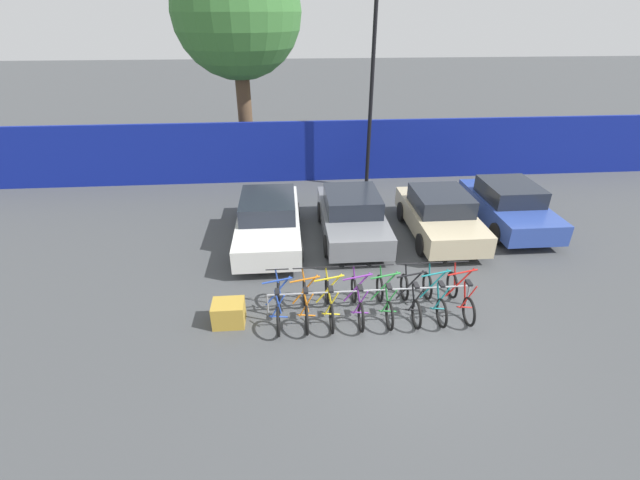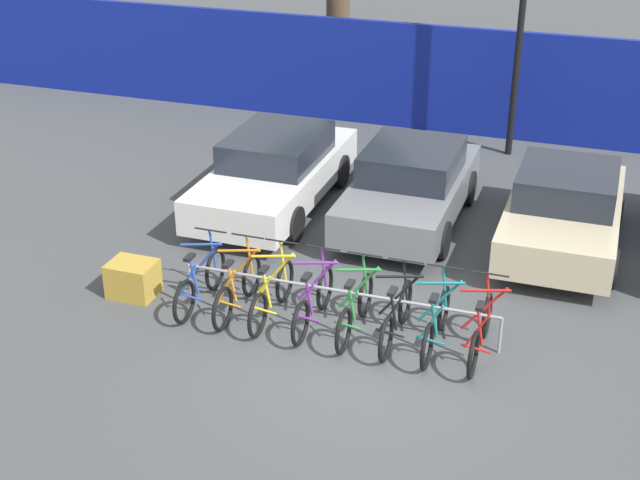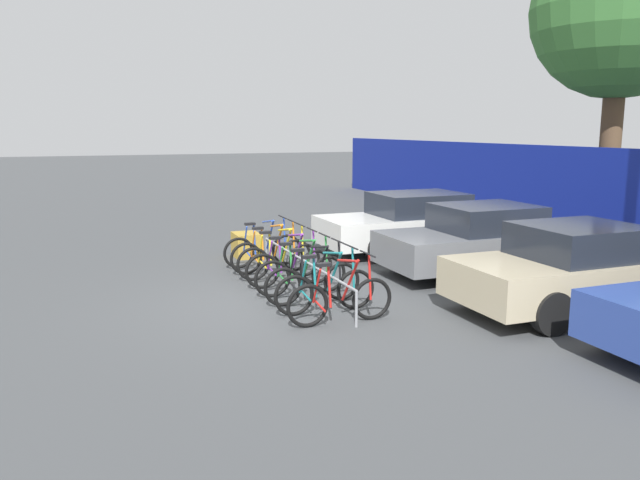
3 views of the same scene
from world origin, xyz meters
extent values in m
plane|color=#424447|center=(0.00, 0.00, 0.00)|extent=(120.00, 120.00, 0.00)
cylinder|color=gray|center=(-0.63, 0.68, 0.55)|extent=(4.70, 0.04, 0.04)
cylinder|color=gray|center=(-2.98, 0.68, 0.28)|extent=(0.04, 0.04, 0.55)
cylinder|color=gray|center=(1.72, 0.68, 0.28)|extent=(0.04, 0.04, 0.55)
torus|color=black|center=(-2.73, 0.00, 0.33)|extent=(0.06, 0.66, 0.66)
torus|color=black|center=(-2.73, 1.05, 0.33)|extent=(0.06, 0.66, 0.66)
cylinder|color=#284CB7|center=(-2.73, 0.68, 0.65)|extent=(0.60, 0.04, 0.76)
cylinder|color=#284CB7|center=(-2.73, 0.63, 0.96)|extent=(0.68, 0.04, 0.16)
cylinder|color=#284CB7|center=(-2.73, 0.35, 0.59)|extent=(0.14, 0.04, 0.63)
cylinder|color=#284CB7|center=(-2.73, 0.15, 0.61)|extent=(0.32, 0.03, 0.58)
cylinder|color=#284CB7|center=(-2.73, 0.20, 0.31)|extent=(0.40, 0.03, 0.08)
cylinder|color=#284CB7|center=(-2.73, 1.01, 0.68)|extent=(0.12, 0.04, 0.69)
cylinder|color=black|center=(-2.73, 0.97, 1.04)|extent=(0.52, 0.03, 0.03)
cube|color=black|center=(-2.73, 0.25, 0.93)|extent=(0.10, 0.22, 0.05)
torus|color=black|center=(-2.12, 0.00, 0.33)|extent=(0.06, 0.66, 0.66)
torus|color=black|center=(-2.12, 1.05, 0.33)|extent=(0.06, 0.66, 0.66)
cylinder|color=orange|center=(-2.12, 0.68, 0.65)|extent=(0.60, 0.04, 0.76)
cylinder|color=orange|center=(-2.12, 0.63, 0.96)|extent=(0.68, 0.04, 0.16)
cylinder|color=orange|center=(-2.12, 0.35, 0.59)|extent=(0.14, 0.04, 0.63)
cylinder|color=orange|center=(-2.12, 0.15, 0.61)|extent=(0.32, 0.03, 0.58)
cylinder|color=orange|center=(-2.12, 0.20, 0.31)|extent=(0.40, 0.03, 0.08)
cylinder|color=orange|center=(-2.12, 1.01, 0.68)|extent=(0.12, 0.04, 0.69)
cylinder|color=black|center=(-2.12, 0.97, 1.04)|extent=(0.52, 0.03, 0.03)
cube|color=black|center=(-2.12, 0.25, 0.93)|extent=(0.10, 0.22, 0.05)
torus|color=black|center=(-1.58, 0.00, 0.33)|extent=(0.06, 0.66, 0.66)
torus|color=black|center=(-1.58, 1.05, 0.33)|extent=(0.06, 0.66, 0.66)
cylinder|color=yellow|center=(-1.58, 0.68, 0.65)|extent=(0.60, 0.04, 0.76)
cylinder|color=yellow|center=(-1.58, 0.63, 0.96)|extent=(0.68, 0.04, 0.16)
cylinder|color=yellow|center=(-1.58, 0.35, 0.59)|extent=(0.14, 0.04, 0.63)
cylinder|color=yellow|center=(-1.58, 0.15, 0.61)|extent=(0.32, 0.03, 0.58)
cylinder|color=yellow|center=(-1.58, 0.20, 0.31)|extent=(0.40, 0.03, 0.08)
cylinder|color=yellow|center=(-1.58, 1.01, 0.68)|extent=(0.12, 0.04, 0.69)
cylinder|color=black|center=(-1.58, 0.97, 1.04)|extent=(0.52, 0.03, 0.03)
cube|color=black|center=(-1.58, 0.25, 0.93)|extent=(0.10, 0.22, 0.05)
torus|color=black|center=(-0.94, 0.00, 0.33)|extent=(0.06, 0.66, 0.66)
torus|color=black|center=(-0.94, 1.05, 0.33)|extent=(0.06, 0.66, 0.66)
cylinder|color=#752D99|center=(-0.94, 0.68, 0.65)|extent=(0.60, 0.04, 0.76)
cylinder|color=#752D99|center=(-0.94, 0.63, 0.96)|extent=(0.68, 0.04, 0.16)
cylinder|color=#752D99|center=(-0.94, 0.35, 0.59)|extent=(0.14, 0.04, 0.63)
cylinder|color=#752D99|center=(-0.94, 0.15, 0.61)|extent=(0.32, 0.03, 0.58)
cylinder|color=#752D99|center=(-0.94, 0.20, 0.31)|extent=(0.40, 0.03, 0.08)
cylinder|color=#752D99|center=(-0.94, 1.01, 0.68)|extent=(0.12, 0.04, 0.69)
cylinder|color=black|center=(-0.94, 0.97, 1.04)|extent=(0.52, 0.03, 0.03)
cube|color=black|center=(-0.94, 0.25, 0.93)|extent=(0.10, 0.22, 0.05)
torus|color=black|center=(-0.31, 0.00, 0.33)|extent=(0.06, 0.66, 0.66)
torus|color=black|center=(-0.31, 1.05, 0.33)|extent=(0.06, 0.66, 0.66)
cylinder|color=#288438|center=(-0.31, 0.68, 0.65)|extent=(0.60, 0.04, 0.76)
cylinder|color=#288438|center=(-0.31, 0.63, 0.96)|extent=(0.68, 0.04, 0.16)
cylinder|color=#288438|center=(-0.31, 0.35, 0.59)|extent=(0.14, 0.04, 0.63)
cylinder|color=#288438|center=(-0.31, 0.15, 0.61)|extent=(0.32, 0.03, 0.58)
cylinder|color=#288438|center=(-0.31, 0.20, 0.31)|extent=(0.40, 0.03, 0.08)
cylinder|color=#288438|center=(-0.31, 1.01, 0.68)|extent=(0.12, 0.04, 0.69)
cylinder|color=black|center=(-0.31, 0.97, 1.04)|extent=(0.52, 0.03, 0.03)
cube|color=black|center=(-0.31, 0.25, 0.93)|extent=(0.10, 0.22, 0.05)
torus|color=black|center=(0.29, 0.00, 0.33)|extent=(0.06, 0.66, 0.66)
torus|color=black|center=(0.29, 1.05, 0.33)|extent=(0.06, 0.66, 0.66)
cylinder|color=black|center=(0.29, 0.68, 0.65)|extent=(0.60, 0.04, 0.76)
cylinder|color=black|center=(0.29, 0.63, 0.96)|extent=(0.68, 0.04, 0.16)
cylinder|color=black|center=(0.29, 0.35, 0.59)|extent=(0.14, 0.04, 0.63)
cylinder|color=black|center=(0.29, 0.15, 0.61)|extent=(0.32, 0.03, 0.58)
cylinder|color=black|center=(0.29, 0.20, 0.31)|extent=(0.40, 0.03, 0.08)
cylinder|color=black|center=(0.29, 1.01, 0.68)|extent=(0.12, 0.04, 0.69)
cylinder|color=black|center=(0.29, 0.97, 1.04)|extent=(0.52, 0.03, 0.03)
cube|color=black|center=(0.29, 0.25, 0.93)|extent=(0.10, 0.22, 0.05)
torus|color=black|center=(0.86, 0.00, 0.33)|extent=(0.06, 0.66, 0.66)
torus|color=black|center=(0.86, 1.05, 0.33)|extent=(0.06, 0.66, 0.66)
cylinder|color=#197A7F|center=(0.86, 0.68, 0.65)|extent=(0.60, 0.04, 0.76)
cylinder|color=#197A7F|center=(0.86, 0.63, 0.96)|extent=(0.68, 0.04, 0.16)
cylinder|color=#197A7F|center=(0.86, 0.35, 0.59)|extent=(0.14, 0.04, 0.63)
cylinder|color=#197A7F|center=(0.86, 0.15, 0.61)|extent=(0.32, 0.03, 0.58)
cylinder|color=#197A7F|center=(0.86, 0.20, 0.31)|extent=(0.40, 0.03, 0.08)
cylinder|color=#197A7F|center=(0.86, 1.01, 0.68)|extent=(0.12, 0.04, 0.69)
cylinder|color=black|center=(0.86, 0.97, 1.04)|extent=(0.52, 0.03, 0.03)
cube|color=black|center=(0.86, 0.25, 0.93)|extent=(0.10, 0.22, 0.05)
torus|color=black|center=(1.47, 0.00, 0.33)|extent=(0.06, 0.66, 0.66)
torus|color=black|center=(1.47, 1.05, 0.33)|extent=(0.06, 0.66, 0.66)
cylinder|color=red|center=(1.47, 0.68, 0.65)|extent=(0.60, 0.04, 0.76)
cylinder|color=red|center=(1.47, 0.63, 0.96)|extent=(0.68, 0.04, 0.16)
cylinder|color=red|center=(1.47, 0.35, 0.59)|extent=(0.14, 0.04, 0.63)
cylinder|color=red|center=(1.47, 0.15, 0.61)|extent=(0.32, 0.03, 0.58)
cylinder|color=red|center=(1.47, 0.20, 0.31)|extent=(0.40, 0.03, 0.08)
cylinder|color=red|center=(1.47, 1.01, 0.68)|extent=(0.12, 0.04, 0.69)
cylinder|color=black|center=(1.47, 0.97, 1.04)|extent=(0.52, 0.03, 0.03)
cube|color=black|center=(1.47, 0.25, 0.93)|extent=(0.10, 0.22, 0.05)
cube|color=silver|center=(-3.03, 4.31, 0.57)|extent=(1.80, 4.49, 0.62)
cube|color=#1E232D|center=(-3.03, 4.42, 1.14)|extent=(1.58, 2.06, 0.52)
cylinder|color=black|center=(-3.88, 5.61, 0.32)|extent=(0.20, 0.64, 0.64)
cylinder|color=black|center=(-2.17, 5.61, 0.32)|extent=(0.20, 0.64, 0.64)
cylinder|color=black|center=(-3.88, 3.00, 0.32)|extent=(0.20, 0.64, 0.64)
cylinder|color=black|center=(-2.17, 3.00, 0.32)|extent=(0.20, 0.64, 0.64)
cube|color=slate|center=(-0.50, 4.42, 0.57)|extent=(1.80, 4.05, 0.62)
cube|color=#1E232D|center=(-0.50, 4.52, 1.14)|extent=(1.58, 1.87, 0.52)
cylinder|color=black|center=(-1.35, 5.59, 0.32)|extent=(0.20, 0.64, 0.64)
cylinder|color=black|center=(0.36, 5.59, 0.32)|extent=(0.20, 0.64, 0.64)
cylinder|color=black|center=(-1.35, 3.24, 0.32)|extent=(0.20, 0.64, 0.64)
cylinder|color=black|center=(0.36, 3.24, 0.32)|extent=(0.20, 0.64, 0.64)
cube|color=#C1B28E|center=(2.19, 4.25, 0.57)|extent=(1.80, 3.90, 0.62)
cube|color=#1E232D|center=(2.19, 4.34, 1.14)|extent=(1.58, 1.80, 0.52)
cylinder|color=black|center=(1.33, 5.38, 0.32)|extent=(0.20, 0.64, 0.64)
cylinder|color=black|center=(1.33, 3.11, 0.32)|extent=(0.20, 0.64, 0.64)
cylinder|color=black|center=(3.04, 3.11, 0.32)|extent=(0.20, 0.64, 0.64)
cylinder|color=black|center=(3.77, 3.62, 0.32)|extent=(0.20, 0.64, 0.64)
cube|color=#B28C33|center=(-3.83, 0.45, 0.28)|extent=(0.70, 0.56, 0.55)
cylinder|color=brown|center=(-4.10, 11.30, 2.16)|extent=(0.59, 0.59, 4.31)
sphere|color=#387033|center=(-4.10, 11.30, 6.16)|extent=(4.93, 4.93, 4.93)
camera|label=1|loc=(-2.42, -7.27, 6.21)|focal=24.00mm
camera|label=2|loc=(2.78, -9.87, 6.81)|focal=50.00mm
camera|label=3|loc=(9.78, -3.02, 2.91)|focal=35.00mm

